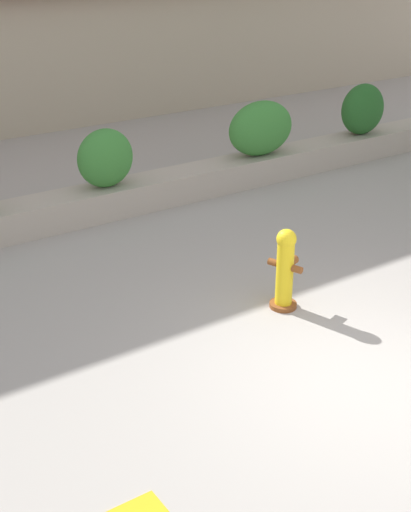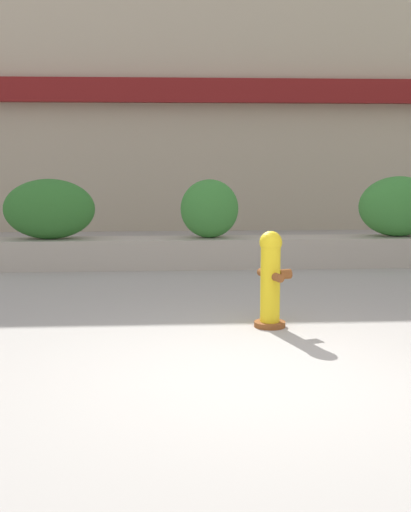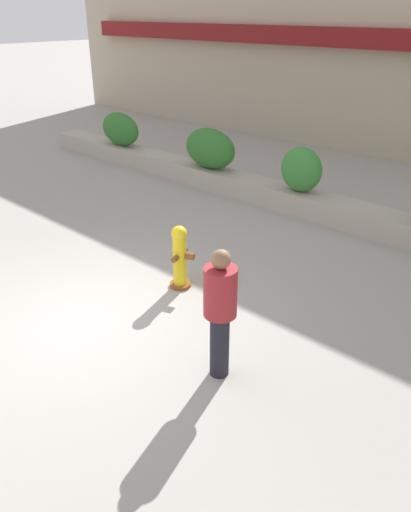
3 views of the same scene
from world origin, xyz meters
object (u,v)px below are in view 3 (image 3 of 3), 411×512
object	(u,v)px
fire_hydrant	(180,256)
hedge_bush_0	(120,129)
hedge_bush_1	(210,148)
hedge_bush_2	(301,169)
pedestrian	(220,307)

from	to	relation	value
fire_hydrant	hedge_bush_0	bearing A→B (deg)	147.57
hedge_bush_1	fire_hydrant	distance (m)	5.18
hedge_bush_0	hedge_bush_2	bearing A→B (deg)	0.00
hedge_bush_2	fire_hydrant	size ratio (longest dim) A/B	0.91
hedge_bush_1	pedestrian	world-z (taller)	pedestrian
hedge_bush_1	pedestrian	distance (m)	7.33
hedge_bush_0	hedge_bush_1	size ratio (longest dim) A/B	0.98
fire_hydrant	pedestrian	size ratio (longest dim) A/B	0.62
hedge_bush_1	hedge_bush_0	bearing A→B (deg)	180.00
hedge_bush_1	hedge_bush_2	size ratio (longest dim) A/B	1.54
hedge_bush_0	fire_hydrant	size ratio (longest dim) A/B	1.37
hedge_bush_1	fire_hydrant	xyz separation A→B (m)	(3.05, -4.16, -0.45)
hedge_bush_1	hedge_bush_2	world-z (taller)	hedge_bush_1
pedestrian	hedge_bush_0	bearing A→B (deg)	147.43
hedge_bush_0	hedge_bush_2	world-z (taller)	hedge_bush_2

